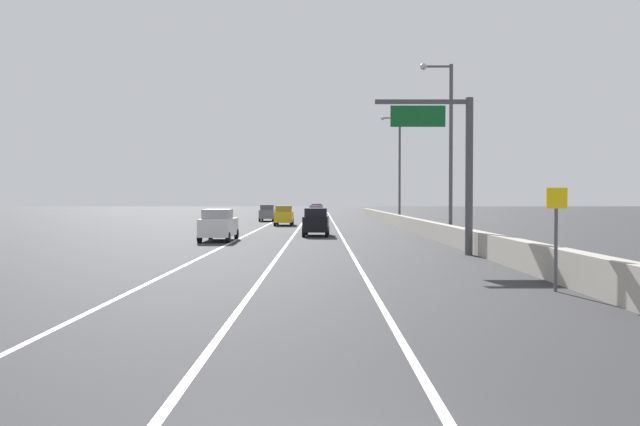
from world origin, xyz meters
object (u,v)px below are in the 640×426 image
Objects in this scene: lamp_post_right_second at (449,140)px; car_black_1 at (318,222)px; overhead_sign_gantry at (456,156)px; car_red_2 at (319,210)px; lamp_post_right_third at (399,163)px; car_yellow_3 at (286,216)px; speed_advisory_sign at (558,231)px; car_gray_4 at (269,213)px; car_silver_5 at (318,213)px; car_white_0 at (221,225)px.

lamp_post_right_second is 2.76× the size of car_black_1.
car_red_2 is (-6.85, 67.33, -3.76)m from overhead_sign_gantry.
lamp_post_right_second is at bearing -89.89° from lamp_post_right_third.
speed_advisory_sign is at bearing -77.02° from car_yellow_3.
car_black_1 is 18.45m from car_yellow_3.
car_gray_4 is (-14.64, 34.89, -5.51)m from lamp_post_right_second.
car_red_2 is (-7.30, 79.15, -0.79)m from speed_advisory_sign.
car_red_2 is at bearing 90.00° from car_silver_5.
car_gray_4 is at bearing 102.89° from speed_advisory_sign.
car_black_1 is (-6.65, 15.47, -3.73)m from overhead_sign_gantry.
overhead_sign_gantry is at bearing -81.91° from car_silver_5.
lamp_post_right_third is 18.07m from car_gray_4.
speed_advisory_sign is 28.20m from car_black_1.
lamp_post_right_second reaches higher than car_yellow_3.
car_white_0 is 1.12× the size of car_black_1.
overhead_sign_gantry is at bearing 92.15° from speed_advisory_sign.
overhead_sign_gantry is at bearing -92.89° from lamp_post_right_third.
car_yellow_3 is (-10.03, 33.61, -3.73)m from overhead_sign_gantry.
lamp_post_right_second is 15.76m from car_white_0.
lamp_post_right_third reaches higher than car_yellow_3.
speed_advisory_sign is 0.63× the size of car_yellow_3.
speed_advisory_sign is at bearing -91.67° from lamp_post_right_third.
lamp_post_right_third is 13.44m from car_yellow_3.
car_black_1 is at bearing -89.65° from car_silver_5.
car_silver_5 is (3.17, 14.61, -0.04)m from car_yellow_3.
overhead_sign_gantry is at bearing -84.19° from car_red_2.
lamp_post_right_third is at bearing 14.35° from car_yellow_3.
speed_advisory_sign is 25.54m from car_white_0.
car_white_0 is 1.03× the size of car_red_2.
car_gray_4 is at bearing -157.42° from car_silver_5.
car_black_1 reaches higher than car_red_2.
lamp_post_right_second is 11.16m from car_black_1.
car_white_0 is (-12.84, 10.00, -3.71)m from overhead_sign_gantry.
overhead_sign_gantry reaches higher than car_yellow_3.
car_red_2 is (5.98, 57.34, -0.04)m from car_white_0.
car_white_0 is at bearing -118.86° from lamp_post_right_third.
car_red_2 is at bearing 95.81° from overhead_sign_gantry.
car_gray_4 is at bearing 112.76° from lamp_post_right_second.
overhead_sign_gantry is at bearing -99.92° from lamp_post_right_second.
overhead_sign_gantry is 1.60× the size of car_white_0.
overhead_sign_gantry reaches higher than car_white_0.
car_black_1 is at bearing 113.26° from overhead_sign_gantry.
car_white_0 is at bearing -176.56° from lamp_post_right_second.
lamp_post_right_third is at bearing 61.14° from car_white_0.
car_yellow_3 is 1.01× the size of car_gray_4.
car_black_1 reaches higher than car_gray_4.
speed_advisory_sign reaches higher than car_white_0.
speed_advisory_sign reaches higher than car_silver_5.
lamp_post_right_third reaches higher than speed_advisory_sign.
lamp_post_right_third is at bearing 90.11° from lamp_post_right_second.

